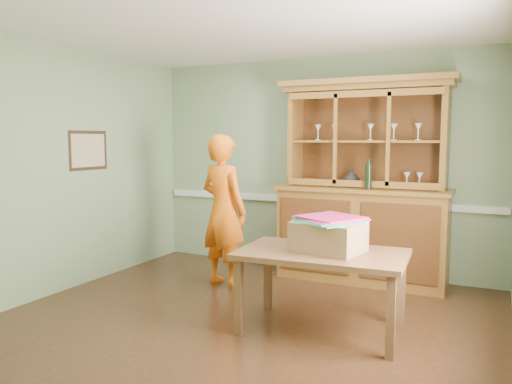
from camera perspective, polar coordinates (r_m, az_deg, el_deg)
The scene contains 12 objects.
floor at distance 4.86m, azimuth -0.80°, elevation -14.18°, with size 4.50×4.50×0.00m, color #482A17.
ceiling at distance 4.67m, azimuth -0.85°, elevation 18.66°, with size 4.50×4.50×0.00m, color white.
wall_back at distance 6.42m, azimuth 7.20°, elevation 3.06°, with size 4.50×4.50×0.00m, color gray.
wall_left at distance 5.93m, azimuth -20.68°, elevation 2.47°, with size 4.00×4.00×0.00m, color gray.
wall_front at distance 2.93m, azimuth -18.61°, elevation -0.76°, with size 4.50×4.50×0.00m, color gray.
chair_rail at distance 6.43m, azimuth 7.08°, elevation -0.95°, with size 4.41×0.05×0.08m, color white.
framed_map at distance 6.12m, azimuth -18.58°, elevation 4.52°, with size 0.03×0.60×0.46m.
china_hutch at distance 6.03m, azimuth 12.09°, elevation -2.18°, with size 2.02×0.67×2.37m.
dining_table at distance 4.40m, azimuth 7.54°, elevation -7.81°, with size 1.47×0.94×0.71m.
cardboard_box at distance 4.37m, azimuth 8.27°, elevation -5.07°, with size 0.56×0.45×0.26m, color #A47454.
kite_stack at distance 4.34m, azimuth 8.55°, elevation -3.10°, with size 0.65×0.65×0.04m.
person at distance 5.70m, azimuth -3.73°, elevation -2.13°, with size 0.63×0.42×1.74m, color orange.
Camera 1 is at (2.04, -4.08, 1.68)m, focal length 35.00 mm.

